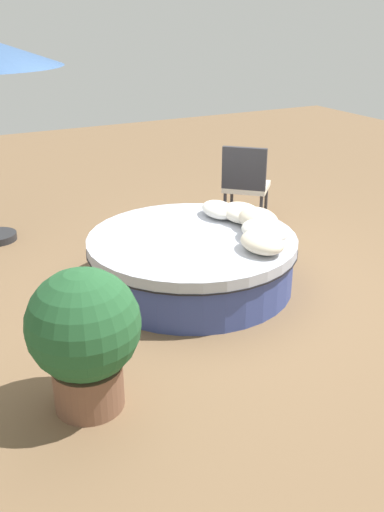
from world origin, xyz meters
TOP-DOWN VIEW (x-y plane):
  - ground_plane at (0.00, 0.00)m, footprint 16.00×16.00m
  - round_bed at (0.00, 0.00)m, footprint 1.97×1.97m
  - throw_pillow_0 at (0.59, 0.38)m, footprint 0.46×0.34m
  - throw_pillow_1 at (0.37, 0.56)m, footprint 0.49×0.40m
  - throw_pillow_2 at (0.12, 0.65)m, footprint 0.48×0.34m
  - throw_pillow_3 at (-0.14, 0.63)m, footprint 0.50×0.35m
  - throw_pillow_4 at (-0.36, 0.49)m, footprint 0.46×0.30m
  - patio_chair at (-1.18, 1.34)m, footprint 0.72×0.72m
  - planter at (1.29, -1.45)m, footprint 0.74×0.74m

SIDE VIEW (x-z plane):
  - ground_plane at x=0.00m, z-range 0.00..0.00m
  - round_bed at x=0.00m, z-range 0.01..0.50m
  - planter at x=1.29m, z-range 0.06..1.05m
  - patio_chair at x=-1.18m, z-range 0.07..1.05m
  - throw_pillow_4 at x=-0.36m, z-range 0.50..0.65m
  - throw_pillow_0 at x=0.59m, z-range 0.50..0.66m
  - throw_pillow_3 at x=-0.14m, z-range 0.50..0.67m
  - throw_pillow_1 at x=0.37m, z-range 0.50..0.67m
  - throw_pillow_2 at x=0.12m, z-range 0.50..0.70m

